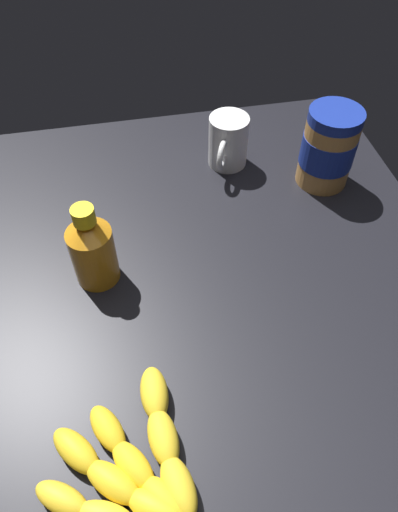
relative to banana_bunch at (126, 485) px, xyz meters
The scene contains 5 objects.
ground_plane 27.43cm from the banana_bunch, 33.92° to the right, with size 96.94×76.95×4.39cm, color black.
banana_bunch is the anchor object (origin of this frame).
peanut_butter_jar 60.72cm from the banana_bunch, 41.34° to the right, with size 9.28×9.28×14.22cm.
honey_bottle 31.40cm from the banana_bunch, ahead, with size 6.52×6.52×14.10cm.
coffee_mug 58.79cm from the banana_bunch, 24.41° to the right, with size 10.43×7.31×9.59cm.
Camera 1 is at (-37.96, 10.05, 57.36)cm, focal length 33.25 mm.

